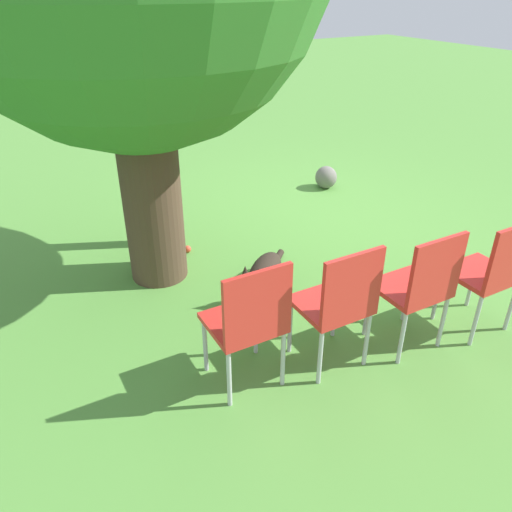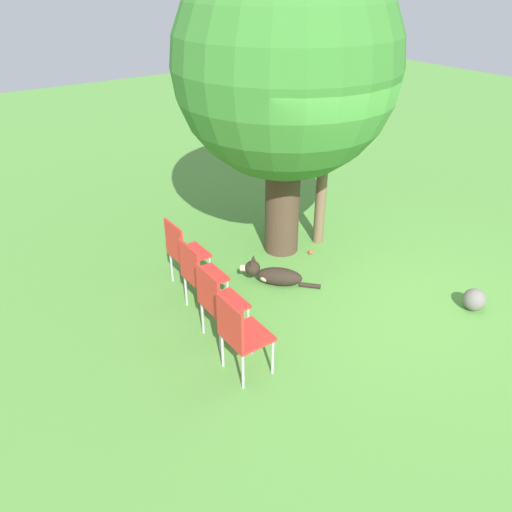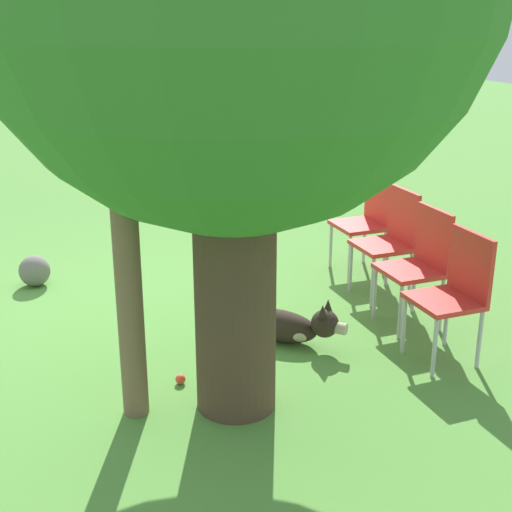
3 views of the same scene
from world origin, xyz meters
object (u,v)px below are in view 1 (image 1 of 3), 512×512
object	(u,v)px
red_chair_1	(420,284)
tennis_ball	(188,249)
red_chair_3	(249,319)
fence_post	(145,175)
dog	(262,275)
red_chair_2	(339,300)
red_chair_0	(493,269)

from	to	relation	value
red_chair_1	tennis_ball	distance (m)	2.31
red_chair_3	tennis_ball	bearing A→B (deg)	-9.65
fence_post	red_chair_1	bearing A→B (deg)	-155.77
dog	tennis_ball	distance (m)	0.97
red_chair_1	tennis_ball	world-z (taller)	red_chair_1
red_chair_3	tennis_ball	xyz separation A→B (m)	(1.87, -0.33, -0.50)
fence_post	red_chair_1	xyz separation A→B (m)	(-2.43, -1.09, -0.19)
tennis_ball	dog	bearing A→B (deg)	-161.37
tennis_ball	red_chair_1	bearing A→B (deg)	-157.60
red_chair_1	red_chair_2	world-z (taller)	same
dog	tennis_ball	bearing A→B (deg)	-114.97
dog	red_chair_0	distance (m)	1.76
dog	red_chair_2	size ratio (longest dim) A/B	0.89
fence_post	tennis_ball	world-z (taller)	fence_post
fence_post	red_chair_3	world-z (taller)	fence_post
red_chair_2	tennis_ball	size ratio (longest dim) A/B	13.53
red_chair_2	tennis_ball	distance (m)	2.06
fence_post	tennis_ball	xyz separation A→B (m)	(-0.35, -0.23, -0.68)
red_chair_2	red_chair_3	size ratio (longest dim) A/B	1.00
red_chair_0	red_chair_3	distance (m)	1.81
fence_post	tennis_ball	distance (m)	0.80
red_chair_3	tennis_ball	world-z (taller)	red_chair_3
fence_post	red_chair_2	distance (m)	2.38
red_chair_2	red_chair_3	world-z (taller)	same
red_chair_2	tennis_ball	world-z (taller)	red_chair_2
red_chair_1	fence_post	bearing A→B (deg)	24.51
fence_post	red_chair_1	size ratio (longest dim) A/B	1.54
red_chair_0	red_chair_2	distance (m)	1.21
fence_post	red_chair_1	world-z (taller)	fence_post
dog	fence_post	size ratio (longest dim) A/B	0.58
red_chair_2	dog	bearing A→B (deg)	-2.00
red_chair_1	red_chair_2	distance (m)	0.60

